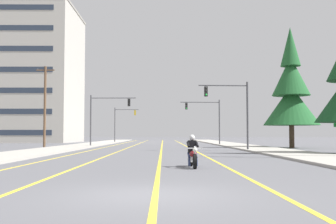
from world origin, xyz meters
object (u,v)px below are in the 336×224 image
Objects in this scene: traffic_signal_near_left at (104,112)px; traffic_signal_mid_right at (208,115)px; traffic_signal_near_right at (233,105)px; utility_pole_left_near at (45,105)px; traffic_signal_mid_left at (122,120)px; motorcycle_with_rider at (193,154)px; conifer_tree_right_verge_far at (291,92)px; apartment_building_far_left_block at (12,76)px.

traffic_signal_mid_right is at bearing 26.03° from traffic_signal_near_left.
utility_pole_left_near reaches higher than traffic_signal_near_right.
traffic_signal_mid_left is 29.39m from utility_pole_left_near.
motorcycle_with_rider is 29.68m from conifer_tree_right_verge_far.
motorcycle_with_rider is at bearing -80.96° from traffic_signal_mid_left.
conifer_tree_right_verge_far reaches higher than traffic_signal_near_left.
utility_pole_left_near is at bearing 158.93° from traffic_signal_near_right.
traffic_signal_near_right and traffic_signal_mid_left have the same top height.
traffic_signal_near_left is at bearing -153.97° from traffic_signal_mid_right.
traffic_signal_near_right is 1.00× the size of traffic_signal_near_left.
traffic_signal_mid_left is (-8.69, 54.60, 3.47)m from motorcycle_with_rider.
motorcycle_with_rider is at bearing -74.88° from traffic_signal_near_left.
traffic_signal_near_right is 1.00× the size of traffic_signal_mid_left.
apartment_building_far_left_block reaches higher than traffic_signal_near_left.
apartment_building_far_left_block is at bearing 142.03° from conifer_tree_right_verge_far.
traffic_signal_near_left is at bearing -52.74° from apartment_building_far_left_block.
conifer_tree_right_verge_far is (21.32, -28.30, 2.02)m from traffic_signal_mid_left.
traffic_signal_mid_left is (-13.47, 16.85, -0.07)m from traffic_signal_mid_right.
utility_pole_left_near is 38.24m from apartment_building_far_left_block.
motorcycle_with_rider is at bearing -61.47° from utility_pole_left_near.
motorcycle_with_rider is 29.51m from utility_pole_left_near.
motorcycle_with_rider is 0.09× the size of apartment_building_far_left_block.
traffic_signal_near_left is 1.00× the size of traffic_signal_mid_right.
traffic_signal_mid_right is at bearing -32.09° from apartment_building_far_left_block.
traffic_signal_mid_right is at bearing 82.77° from motorcycle_with_rider.
traffic_signal_near_right reaches higher than motorcycle_with_rider.
conifer_tree_right_verge_far is (26.60, 0.60, 1.51)m from utility_pole_left_near.
conifer_tree_right_verge_far is 0.53× the size of apartment_building_far_left_block.
traffic_signal_near_left reaches higher than motorcycle_with_rider.
traffic_signal_mid_right is 21.58m from traffic_signal_mid_left.
traffic_signal_mid_left is 35.49m from conifer_tree_right_verge_far.
traffic_signal_near_right is (4.98, 18.39, 3.49)m from motorcycle_with_rider.
utility_pole_left_near is 0.66× the size of conifer_tree_right_verge_far.
traffic_signal_near_left is 1.00× the size of traffic_signal_mid_left.
apartment_building_far_left_block reaches higher than traffic_signal_near_right.
apartment_building_far_left_block is (-15.96, 33.82, 7.99)m from utility_pole_left_near.
traffic_signal_near_left is 0.71× the size of utility_pole_left_near.
traffic_signal_mid_left is at bearing 99.04° from motorcycle_with_rider.
conifer_tree_right_verge_far is at bearing -37.97° from apartment_building_far_left_block.
utility_pole_left_near is 0.35× the size of apartment_building_far_left_block.
traffic_signal_near_left is (-8.45, 31.28, 3.55)m from motorcycle_with_rider.
utility_pole_left_near reaches higher than traffic_signal_near_left.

